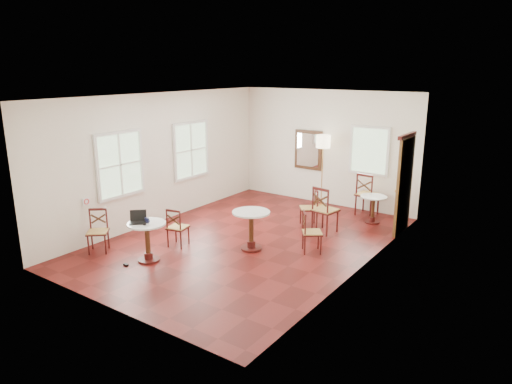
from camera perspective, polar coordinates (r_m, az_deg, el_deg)
ground at (r=9.90m, az=-1.00°, el=-5.97°), size 7.00×7.00×0.00m
room_shell at (r=9.64m, az=-0.39°, el=5.13°), size 5.02×7.02×3.01m
cafe_table_near at (r=8.97m, az=-13.15°, el=-5.45°), size 0.71×0.71×0.76m
cafe_table_mid at (r=9.28m, az=-0.60°, el=-4.18°), size 0.75×0.75×0.79m
cafe_table_back at (r=11.23m, az=14.14°, el=-1.71°), size 0.61×0.61×0.65m
chair_near_a at (r=9.61m, az=-9.61°, el=-4.28°), size 0.45×0.45×0.81m
chair_near_b at (r=9.72m, az=-18.79°, el=-4.54°), size 0.55×0.55×0.85m
chair_mid_a at (r=10.32m, az=8.38°, el=-2.18°), size 0.55×0.55×1.05m
chair_mid_b at (r=9.24m, az=6.73°, el=-4.90°), size 0.53×0.53×0.83m
chair_back_a at (r=11.76m, az=13.43°, el=-0.26°), size 0.53×0.53×1.06m
chair_back_b at (r=10.74m, az=6.61°, el=-1.94°), size 0.56×0.56×0.86m
floor_lamp at (r=12.05m, az=8.21°, el=5.56°), size 0.37×0.37×1.88m
laptop at (r=8.94m, az=-14.23°, el=-3.28°), size 0.39×0.39×0.22m
mouse at (r=8.76m, az=-13.50°, el=-3.88°), size 0.09×0.06×0.03m
navy_mug at (r=8.88m, az=-13.20°, el=-3.37°), size 0.12×0.08×0.10m
water_glass at (r=8.86m, az=-13.30°, el=-3.44°), size 0.05×0.05×0.09m
power_adapter at (r=9.02m, az=-15.65°, el=-8.58°), size 0.09×0.05×0.04m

